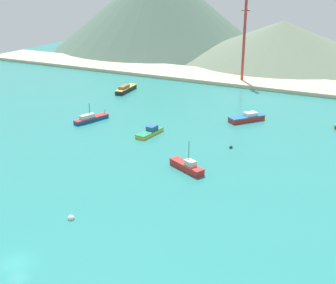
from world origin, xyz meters
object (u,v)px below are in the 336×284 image
object	(u,v)px
fishing_boat_2	(91,118)
fishing_boat_9	(150,132)
radio_tower	(244,39)
fishing_boat_10	(187,166)
fishing_boat_8	(247,118)
buoy_0	(231,147)
fishing_boat_5	(126,89)
buoy_1	(71,218)

from	to	relation	value
fishing_boat_2	fishing_boat_9	distance (m)	19.06
fishing_boat_2	radio_tower	xyz separation A→B (m)	(21.39, 59.89, 14.68)
fishing_boat_2	fishing_boat_10	xyz separation A→B (m)	(35.85, -16.76, 0.08)
fishing_boat_9	radio_tower	bearing A→B (deg)	87.76
fishing_boat_8	fishing_boat_10	size ratio (longest dim) A/B	1.11
fishing_boat_2	buoy_0	world-z (taller)	fishing_boat_2
fishing_boat_8	buoy_0	size ratio (longest dim) A/B	12.00
buoy_0	fishing_boat_5	bearing A→B (deg)	146.20
fishing_boat_5	fishing_boat_9	size ratio (longest dim) A/B	1.32
fishing_boat_10	buoy_0	bearing A→B (deg)	76.76
radio_tower	fishing_boat_10	bearing A→B (deg)	-79.31
buoy_0	fishing_boat_8	bearing A→B (deg)	98.17
fishing_boat_8	fishing_boat_10	xyz separation A→B (m)	(-0.68, -35.97, 0.01)
fishing_boat_2	fishing_boat_8	distance (m)	41.27
fishing_boat_2	fishing_boat_8	bearing A→B (deg)	27.74
fishing_boat_8	buoy_0	distance (m)	20.77
fishing_boat_5	fishing_boat_10	world-z (taller)	fishing_boat_10
fishing_boat_10	fishing_boat_9	bearing A→B (deg)	138.32
fishing_boat_9	radio_tower	distance (m)	63.42
fishing_boat_8	radio_tower	xyz separation A→B (m)	(-15.14, 40.68, 14.62)
buoy_1	radio_tower	world-z (taller)	radio_tower
fishing_boat_5	buoy_0	bearing A→B (deg)	-33.80
fishing_boat_2	fishing_boat_5	world-z (taller)	fishing_boat_2
fishing_boat_10	buoy_1	world-z (taller)	fishing_boat_10
fishing_boat_5	buoy_1	xyz separation A→B (m)	(35.98, -73.20, -0.72)
fishing_boat_9	fishing_boat_10	world-z (taller)	fishing_boat_10
fishing_boat_2	buoy_0	bearing A→B (deg)	-1.94
fishing_boat_9	fishing_boat_2	bearing A→B (deg)	174.76
fishing_boat_10	buoy_0	xyz separation A→B (m)	(3.63, 15.42, -0.72)
fishing_boat_8	fishing_boat_5	bearing A→B (deg)	165.56
buoy_1	fishing_boat_9	bearing A→B (deg)	101.71
fishing_boat_5	buoy_0	world-z (taller)	fishing_boat_5
fishing_boat_8	buoy_0	bearing A→B (deg)	-81.83
buoy_0	buoy_1	size ratio (longest dim) A/B	0.74
fishing_boat_9	radio_tower	size ratio (longest dim) A/B	0.29
fishing_boat_2	fishing_boat_5	distance (m)	32.00
buoy_1	fishing_boat_2	bearing A→B (deg)	122.90
fishing_boat_2	buoy_0	xyz separation A→B (m)	(39.48, -1.34, -0.65)
buoy_1	buoy_0	bearing A→B (deg)	73.60
fishing_boat_9	fishing_boat_5	bearing A→B (deg)	130.24
fishing_boat_8	buoy_1	world-z (taller)	fishing_boat_8
fishing_boat_2	fishing_boat_8	xyz separation A→B (m)	(36.53, 19.21, 0.06)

